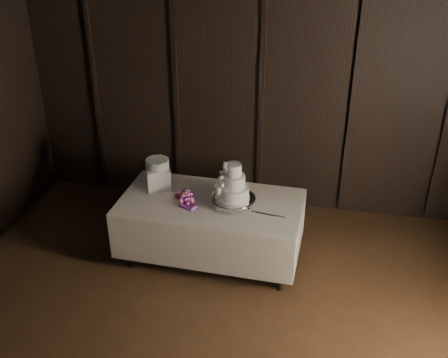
# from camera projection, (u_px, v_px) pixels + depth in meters

# --- Properties ---
(room) EXTENTS (6.08, 7.08, 3.08)m
(room) POSITION_uv_depth(u_px,v_px,m) (191.00, 272.00, 3.47)
(room) COLOR black
(room) RESTS_ON ground
(display_table) EXTENTS (2.03, 1.11, 0.76)m
(display_table) POSITION_uv_depth(u_px,v_px,m) (211.00, 227.00, 5.88)
(display_table) COLOR white
(display_table) RESTS_ON ground
(cake_stand) EXTENTS (0.57, 0.57, 0.09)m
(cake_stand) POSITION_uv_depth(u_px,v_px,m) (233.00, 201.00, 5.63)
(cake_stand) COLOR silver
(cake_stand) RESTS_ON display_table
(wedding_cake) EXTENTS (0.39, 0.34, 0.40)m
(wedding_cake) POSITION_uv_depth(u_px,v_px,m) (230.00, 185.00, 5.52)
(wedding_cake) COLOR white
(wedding_cake) RESTS_ON cake_stand
(bouquet) EXTENTS (0.41, 0.46, 0.18)m
(bouquet) POSITION_uv_depth(u_px,v_px,m) (186.00, 197.00, 5.68)
(bouquet) COLOR #BC484C
(bouquet) RESTS_ON display_table
(box_pedestal) EXTENTS (0.34, 0.34, 0.25)m
(box_pedestal) POSITION_uv_depth(u_px,v_px,m) (158.00, 178.00, 5.93)
(box_pedestal) COLOR white
(box_pedestal) RESTS_ON display_table
(small_cake) EXTENTS (0.34, 0.34, 0.10)m
(small_cake) POSITION_uv_depth(u_px,v_px,m) (157.00, 164.00, 5.84)
(small_cake) COLOR white
(small_cake) RESTS_ON box_pedestal
(cake_knife) EXTENTS (0.37, 0.09, 0.01)m
(cake_knife) POSITION_uv_depth(u_px,v_px,m) (264.00, 214.00, 5.48)
(cake_knife) COLOR silver
(cake_knife) RESTS_ON display_table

